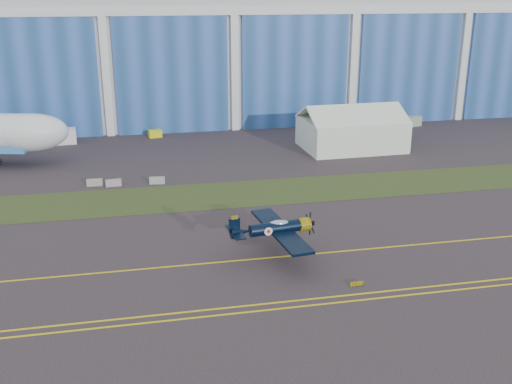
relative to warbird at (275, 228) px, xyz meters
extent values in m
plane|color=#372E33|center=(-16.52, 4.52, -2.82)|extent=(260.00, 260.00, 0.00)
cube|color=#475128|center=(-16.52, 18.52, -2.80)|extent=(260.00, 10.00, 0.02)
cube|color=silver|center=(-16.52, 76.52, 12.18)|extent=(220.00, 45.00, 30.00)
cube|color=#254D8C|center=(-16.52, 53.72, 7.18)|extent=(220.00, 0.60, 20.00)
cube|color=silver|center=(-16.52, 53.67, 17.78)|extent=(220.00, 0.70, 1.20)
cube|color=yellow|center=(-16.52, -0.48, -2.81)|extent=(200.00, 0.20, 0.02)
cube|color=yellow|center=(-16.52, -9.98, -2.81)|extent=(80.00, 0.20, 0.02)
cube|color=yellow|center=(-16.52, -8.98, -2.81)|extent=(80.00, 0.20, 0.02)
cube|color=yellow|center=(5.48, -7.48, -2.65)|extent=(1.20, 0.15, 0.35)
cube|color=white|center=(-24.84, 49.38, -1.59)|extent=(5.87, 2.76, 2.47)
cube|color=yellow|center=(-9.05, 50.94, -2.18)|extent=(2.41, 1.77, 1.28)
cube|color=gray|center=(38.32, 50.10, -1.92)|extent=(3.36, 2.41, 1.82)
cube|color=gray|center=(-18.00, 25.52, -2.37)|extent=(2.02, 0.67, 0.90)
cube|color=#9E8897|center=(-15.59, 24.85, -2.37)|extent=(2.05, 0.79, 0.90)
cube|color=#949892|center=(-10.00, 24.76, -2.37)|extent=(2.05, 0.81, 0.90)
camera|label=1|loc=(-12.48, -51.08, 21.60)|focal=42.00mm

